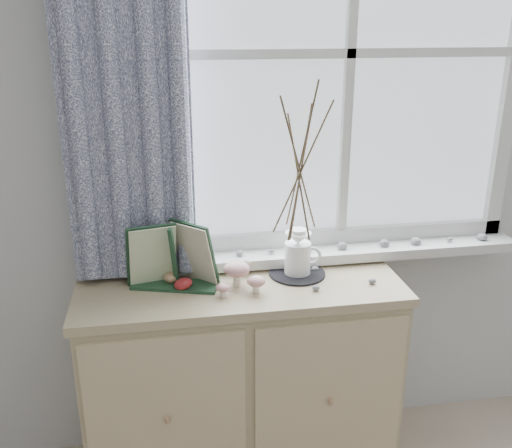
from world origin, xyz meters
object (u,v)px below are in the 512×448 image
sideboard (242,382)px  botanical_book (174,258)px  toadstool_cluster (240,275)px  twig_pitcher (300,165)px

sideboard → botanical_book: botanical_book is taller
botanical_book → toadstool_cluster: bearing=12.1°
sideboard → toadstool_cluster: 0.48m
sideboard → botanical_book: (-0.24, -0.01, 0.55)m
toadstool_cluster → twig_pitcher: twig_pitcher is taller
botanical_book → twig_pitcher: twig_pitcher is taller
sideboard → twig_pitcher: (0.23, 0.05, 0.85)m
sideboard → toadstool_cluster: bearing=-104.7°
botanical_book → twig_pitcher: size_ratio=0.48×
twig_pitcher → toadstool_cluster: bearing=-143.0°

